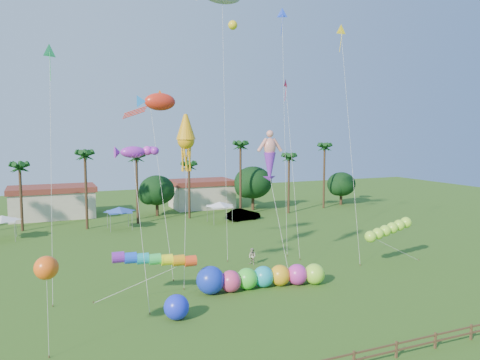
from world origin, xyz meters
name	(u,v)px	position (x,y,z in m)	size (l,w,h in m)	color
ground	(299,327)	(0.00, 0.00, 0.00)	(160.00, 160.00, 0.00)	#285116
tree_line	(175,189)	(3.57, 44.00, 4.28)	(69.46, 8.91, 11.00)	#3A2819
buildings_row	(125,200)	(-3.09, 50.00, 2.00)	(35.00, 7.00, 4.00)	beige
tent_row	(120,210)	(-6.00, 36.33, 2.75)	(31.00, 4.00, 0.60)	white
fence	(354,358)	(0.00, -6.00, 0.61)	(36.12, 0.12, 1.00)	brown
car_b	(243,215)	(11.93, 36.43, 0.83)	(1.76, 5.04, 1.66)	#4C4C54
spectator_b	(252,257)	(3.33, 14.68, 0.82)	(0.80, 0.62, 1.64)	#A5A089
caterpillar_inflatable	(257,278)	(0.72, 8.07, 0.96)	(11.23, 3.40, 2.29)	#D73872
blue_ball	(176,307)	(-7.21, 4.50, 0.89)	(1.77, 1.77, 1.77)	#1B2BF3
rainbow_tube	(171,263)	(-6.57, 8.34, 2.95)	(8.89, 2.89, 3.39)	#F9481B
green_worm	(371,237)	(13.59, 9.56, 2.97)	(9.13, 2.95, 3.65)	#A0F135
orange_ball_kite	(46,268)	(-15.48, 1.99, 5.36)	(1.67, 1.67, 6.05)	#FF5E14
merman_kite	(270,159)	(4.22, 12.75, 10.54)	(1.94, 5.44, 12.81)	#EA8E85
fish_kite	(160,102)	(-5.07, 17.03, 15.84)	(4.57, 5.88, 16.76)	red
squid_kite	(186,141)	(-3.56, 13.88, 12.29)	(2.45, 4.66, 14.74)	orange
lobster_kite	(133,152)	(-9.09, 9.25, 11.55)	(3.47, 4.35, 12.19)	purple
delta_kite_red	(286,88)	(9.15, 18.71, 17.80)	(1.16, 5.00, 18.75)	red
delta_kite_yellow	(341,34)	(13.27, 14.62, 22.96)	(1.30, 4.75, 24.01)	yellow
delta_kite_green	(50,55)	(-14.51, 14.35, 19.09)	(1.29, 4.45, 20.01)	#37EC79
delta_kite_blue	(282,18)	(8.85, 19.14, 25.14)	(1.54, 3.65, 26.24)	blue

